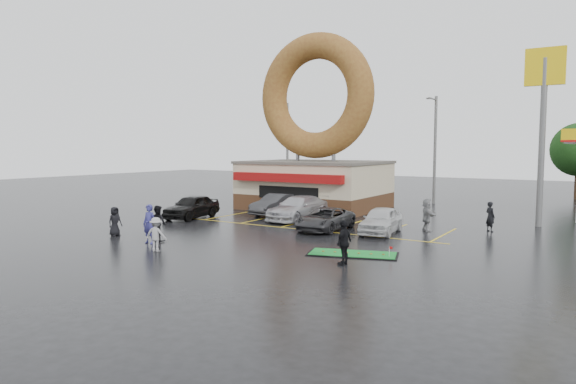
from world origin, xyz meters
The scene contains 19 objects.
ground centered at (0.00, 0.00, 0.00)m, with size 120.00×120.00×0.00m, color black.
donut_shop centered at (-3.00, 12.97, 4.46)m, with size 10.20×8.70×13.50m.
shell_sign centered at (13.00, 12.00, 7.38)m, with size 2.20×0.36×10.60m.
streetlight_left centered at (-10.00, 19.92, 4.78)m, with size 0.40×2.21×9.00m.
streetlight_mid centered at (4.00, 20.92, 4.78)m, with size 0.40×2.21×9.00m.
car_black centered at (-7.18, 3.50, 0.79)m, with size 1.87×4.64×1.58m, color black.
car_dgrey centered at (-3.31, 8.00, 0.74)m, with size 1.57×4.51×1.49m, color #2D2C2F.
car_silver centered at (-0.74, 6.68, 0.78)m, with size 2.18×5.37×1.56m, color #B1B1B7.
car_grey centered at (2.73, 3.96, 0.64)m, with size 2.11×4.57×1.27m, color #2C2C2E.
car_white centered at (5.89, 4.60, 0.73)m, with size 1.73×4.30×1.47m, color silver.
person_blue centered at (-2.71, -4.36, 0.97)m, with size 0.71×0.47×1.95m, color navy.
person_blackjkt centered at (-2.75, -3.75, 0.92)m, with size 0.89×0.70×1.84m, color black.
person_hoodie centered at (-0.94, -5.59, 0.79)m, with size 1.02×0.58×1.57m, color #979699.
person_bystander centered at (-5.90, -3.86, 0.79)m, with size 0.77×0.50×1.58m, color black.
person_cameraman centered at (7.52, -3.41, 0.91)m, with size 1.07×0.44×1.82m, color black.
person_walker_near centered at (7.82, 6.68, 0.94)m, with size 1.73×0.55×1.87m, color gray.
person_walker_far centered at (10.90, 8.42, 0.85)m, with size 0.62×0.41×1.71m, color black.
dumpster centered at (-9.18, 13.27, 0.65)m, with size 1.80×1.20×1.30m, color #1A431A.
putting_green centered at (6.99, -1.41, 0.03)m, with size 4.27×2.78×0.50m.
Camera 1 is at (16.55, -21.99, 4.77)m, focal length 32.00 mm.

